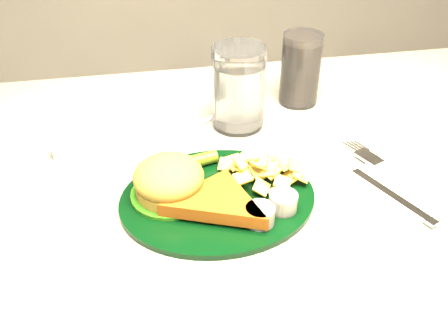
# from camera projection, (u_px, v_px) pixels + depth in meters

# --- Properties ---
(dinner_plate) EXTENTS (0.28, 0.24, 0.06)m
(dinner_plate) POSITION_uv_depth(u_px,v_px,m) (218.00, 183.00, 0.66)
(dinner_plate) COLOR black
(dinner_plate) RESTS_ON table
(water_glass) EXTENTS (0.09, 0.09, 0.14)m
(water_glass) POSITION_uv_depth(u_px,v_px,m) (238.00, 88.00, 0.81)
(water_glass) COLOR silver
(water_glass) RESTS_ON table
(cola_glass) EXTENTS (0.08, 0.08, 0.13)m
(cola_glass) POSITION_uv_depth(u_px,v_px,m) (300.00, 69.00, 0.87)
(cola_glass) COLOR black
(cola_glass) RESTS_ON table
(fork_napkin) EXTENTS (0.20, 0.23, 0.01)m
(fork_napkin) POSITION_uv_depth(u_px,v_px,m) (389.00, 191.00, 0.69)
(fork_napkin) COLOR silver
(fork_napkin) RESTS_ON table
(ramekin) EXTENTS (0.04, 0.04, 0.03)m
(ramekin) POSITION_uv_depth(u_px,v_px,m) (64.00, 149.00, 0.76)
(ramekin) COLOR white
(ramekin) RESTS_ON table
(wrapped_straw) EXTENTS (0.19, 0.18, 0.01)m
(wrapped_straw) POSITION_uv_depth(u_px,v_px,m) (183.00, 135.00, 0.81)
(wrapped_straw) COLOR white
(wrapped_straw) RESTS_ON table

